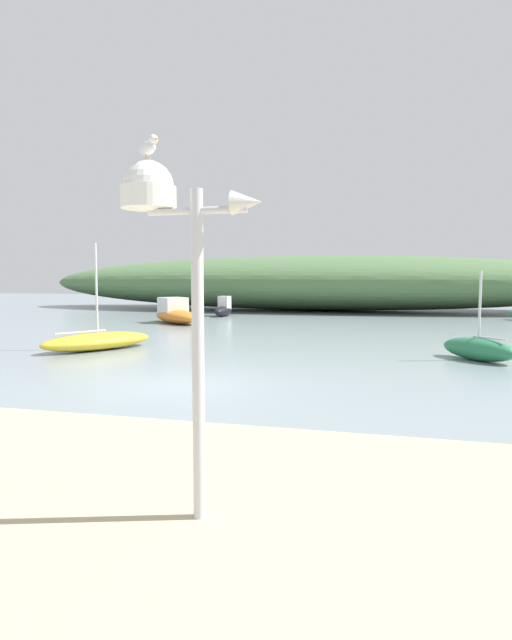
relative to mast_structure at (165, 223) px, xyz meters
The scene contains 8 objects.
ground_plane 7.77m from the mast_structure, 111.88° to the left, with size 120.00×120.00×0.00m, color gray.
distant_hill 35.86m from the mast_structure, 94.57° to the left, with size 46.19×11.62×4.32m, color #517547.
mast_structure is the anchor object (origin of this frame).
seagull_on_radar 0.74m from the mast_structure, behind, with size 0.30×0.21×0.22m.
motorboat_centre_water 23.96m from the mast_structure, 112.68° to the left, with size 4.26×4.14×1.45m.
motorboat_by_sandbar 28.86m from the mast_structure, 106.31° to the left, with size 0.94×2.55×1.34m.
sailboat_outer_mooring 13.44m from the mast_structure, 67.38° to the left, with size 2.39×2.51×2.78m.
sailboat_east_reach 14.03m from the mast_structure, 124.03° to the left, with size 3.32×4.17×3.79m.
Camera 1 is at (4.67, -11.14, 2.57)m, focal length 28.20 mm.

